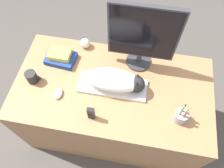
{
  "coord_description": "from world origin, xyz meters",
  "views": [
    {
      "loc": [
        0.13,
        -0.38,
        2.06
      ],
      "look_at": [
        -0.0,
        0.36,
        0.77
      ],
      "focal_mm": 35.0,
      "sensor_mm": 36.0,
      "label": 1
    }
  ],
  "objects_px": {
    "monitor": "(143,36)",
    "baseball": "(85,43)",
    "coffee_mug": "(32,77)",
    "pen_cup": "(181,116)",
    "cat": "(116,80)",
    "phone": "(91,113)",
    "computer_mouse": "(58,94)",
    "book_stack": "(61,57)",
    "keyboard": "(112,86)"
  },
  "relations": [
    {
      "from": "monitor",
      "to": "baseball",
      "type": "height_order",
      "value": "monitor"
    },
    {
      "from": "cat",
      "to": "monitor",
      "type": "bearing_deg",
      "value": 62.0
    },
    {
      "from": "cat",
      "to": "phone",
      "type": "relative_size",
      "value": 3.41
    },
    {
      "from": "computer_mouse",
      "to": "book_stack",
      "type": "height_order",
      "value": "book_stack"
    },
    {
      "from": "monitor",
      "to": "coffee_mug",
      "type": "xyz_separation_m",
      "value": [
        -0.72,
        -0.3,
        -0.24
      ]
    },
    {
      "from": "monitor",
      "to": "book_stack",
      "type": "distance_m",
      "value": 0.64
    },
    {
      "from": "computer_mouse",
      "to": "baseball",
      "type": "distance_m",
      "value": 0.46
    },
    {
      "from": "monitor",
      "to": "phone",
      "type": "distance_m",
      "value": 0.6
    },
    {
      "from": "cat",
      "to": "computer_mouse",
      "type": "bearing_deg",
      "value": -161.16
    },
    {
      "from": "pen_cup",
      "to": "baseball",
      "type": "height_order",
      "value": "pen_cup"
    },
    {
      "from": "coffee_mug",
      "to": "baseball",
      "type": "distance_m",
      "value": 0.47
    },
    {
      "from": "coffee_mug",
      "to": "pen_cup",
      "type": "bearing_deg",
      "value": -6.05
    },
    {
      "from": "baseball",
      "to": "pen_cup",
      "type": "bearing_deg",
      "value": -32.95
    },
    {
      "from": "keyboard",
      "to": "pen_cup",
      "type": "distance_m",
      "value": 0.5
    },
    {
      "from": "keyboard",
      "to": "computer_mouse",
      "type": "distance_m",
      "value": 0.38
    },
    {
      "from": "monitor",
      "to": "baseball",
      "type": "bearing_deg",
      "value": 169.92
    },
    {
      "from": "pen_cup",
      "to": "baseball",
      "type": "bearing_deg",
      "value": 147.05
    },
    {
      "from": "cat",
      "to": "coffee_mug",
      "type": "xyz_separation_m",
      "value": [
        -0.59,
        -0.05,
        -0.05
      ]
    },
    {
      "from": "pen_cup",
      "to": "phone",
      "type": "height_order",
      "value": "pen_cup"
    },
    {
      "from": "keyboard",
      "to": "cat",
      "type": "relative_size",
      "value": 1.15
    },
    {
      "from": "keyboard",
      "to": "computer_mouse",
      "type": "xyz_separation_m",
      "value": [
        -0.35,
        -0.13,
        0.0
      ]
    },
    {
      "from": "monitor",
      "to": "book_stack",
      "type": "xyz_separation_m",
      "value": [
        -0.58,
        -0.08,
        -0.25
      ]
    },
    {
      "from": "keyboard",
      "to": "monitor",
      "type": "relative_size",
      "value": 0.91
    },
    {
      "from": "cat",
      "to": "pen_cup",
      "type": "bearing_deg",
      "value": -19.63
    },
    {
      "from": "baseball",
      "to": "phone",
      "type": "bearing_deg",
      "value": -72.27
    },
    {
      "from": "keyboard",
      "to": "monitor",
      "type": "xyz_separation_m",
      "value": [
        0.16,
        0.25,
        0.27
      ]
    },
    {
      "from": "monitor",
      "to": "coffee_mug",
      "type": "distance_m",
      "value": 0.82
    },
    {
      "from": "monitor",
      "to": "phone",
      "type": "bearing_deg",
      "value": -116.4
    },
    {
      "from": "pen_cup",
      "to": "book_stack",
      "type": "xyz_separation_m",
      "value": [
        -0.9,
        0.32,
        -0.01
      ]
    },
    {
      "from": "keyboard",
      "to": "coffee_mug",
      "type": "bearing_deg",
      "value": -174.94
    },
    {
      "from": "coffee_mug",
      "to": "pen_cup",
      "type": "height_order",
      "value": "pen_cup"
    },
    {
      "from": "pen_cup",
      "to": "phone",
      "type": "distance_m",
      "value": 0.57
    },
    {
      "from": "baseball",
      "to": "coffee_mug",
      "type": "bearing_deg",
      "value": -127.85
    },
    {
      "from": "monitor",
      "to": "pen_cup",
      "type": "relative_size",
      "value": 2.68
    },
    {
      "from": "computer_mouse",
      "to": "baseball",
      "type": "relative_size",
      "value": 1.1
    },
    {
      "from": "monitor",
      "to": "book_stack",
      "type": "height_order",
      "value": "monitor"
    },
    {
      "from": "pen_cup",
      "to": "computer_mouse",
      "type": "bearing_deg",
      "value": 177.92
    },
    {
      "from": "monitor",
      "to": "pen_cup",
      "type": "bearing_deg",
      "value": -52.18
    },
    {
      "from": "cat",
      "to": "computer_mouse",
      "type": "height_order",
      "value": "cat"
    },
    {
      "from": "keyboard",
      "to": "phone",
      "type": "relative_size",
      "value": 3.91
    },
    {
      "from": "phone",
      "to": "book_stack",
      "type": "distance_m",
      "value": 0.53
    },
    {
      "from": "baseball",
      "to": "book_stack",
      "type": "bearing_deg",
      "value": -133.3
    },
    {
      "from": "computer_mouse",
      "to": "monitor",
      "type": "bearing_deg",
      "value": 36.4
    },
    {
      "from": "keyboard",
      "to": "book_stack",
      "type": "xyz_separation_m",
      "value": [
        -0.42,
        0.16,
        0.02
      ]
    },
    {
      "from": "computer_mouse",
      "to": "coffee_mug",
      "type": "bearing_deg",
      "value": 159.09
    },
    {
      "from": "cat",
      "to": "phone",
      "type": "height_order",
      "value": "cat"
    },
    {
      "from": "computer_mouse",
      "to": "cat",
      "type": "bearing_deg",
      "value": 18.84
    },
    {
      "from": "coffee_mug",
      "to": "phone",
      "type": "height_order",
      "value": "phone"
    },
    {
      "from": "coffee_mug",
      "to": "book_stack",
      "type": "height_order",
      "value": "coffee_mug"
    },
    {
      "from": "phone",
      "to": "keyboard",
      "type": "bearing_deg",
      "value": 70.43
    }
  ]
}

